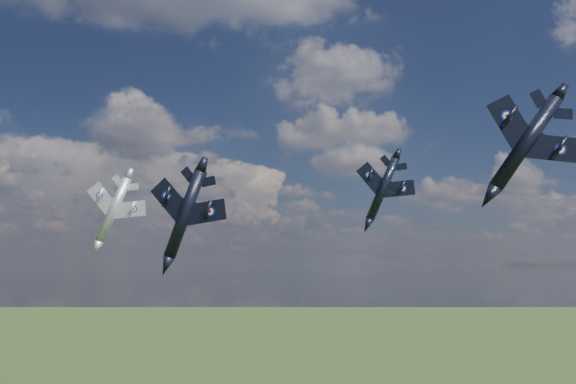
{
  "coord_description": "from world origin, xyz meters",
  "views": [
    {
      "loc": [
        -0.73,
        -62.13,
        73.19
      ],
      "look_at": [
        2.89,
        10.24,
        82.74
      ],
      "focal_mm": 35.0,
      "sensor_mm": 36.0,
      "label": 1
    }
  ],
  "objects_px": {
    "jet_lead_navy": "(185,214)",
    "jet_right_navy": "(526,143)",
    "jet_high_navy": "(383,189)",
    "jet_left_silver": "(114,210)"
  },
  "relations": [
    {
      "from": "jet_lead_navy",
      "to": "jet_right_navy",
      "type": "xyz_separation_m",
      "value": [
        34.85,
        -15.8,
        5.59
      ]
    },
    {
      "from": "jet_high_navy",
      "to": "jet_right_navy",
      "type": "bearing_deg",
      "value": -64.41
    },
    {
      "from": "jet_right_navy",
      "to": "jet_high_navy",
      "type": "distance_m",
      "value": 34.78
    },
    {
      "from": "jet_right_navy",
      "to": "jet_left_silver",
      "type": "xyz_separation_m",
      "value": [
        -47.22,
        30.64,
        -3.68
      ]
    },
    {
      "from": "jet_right_navy",
      "to": "jet_high_navy",
      "type": "height_order",
      "value": "jet_right_navy"
    },
    {
      "from": "jet_lead_navy",
      "to": "jet_high_navy",
      "type": "bearing_deg",
      "value": 48.79
    },
    {
      "from": "jet_right_navy",
      "to": "jet_left_silver",
      "type": "height_order",
      "value": "jet_right_navy"
    },
    {
      "from": "jet_right_navy",
      "to": "jet_high_navy",
      "type": "relative_size",
      "value": 1.03
    },
    {
      "from": "jet_right_navy",
      "to": "jet_lead_navy",
      "type": "bearing_deg",
      "value": 164.02
    },
    {
      "from": "jet_lead_navy",
      "to": "jet_left_silver",
      "type": "relative_size",
      "value": 1.1
    }
  ]
}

